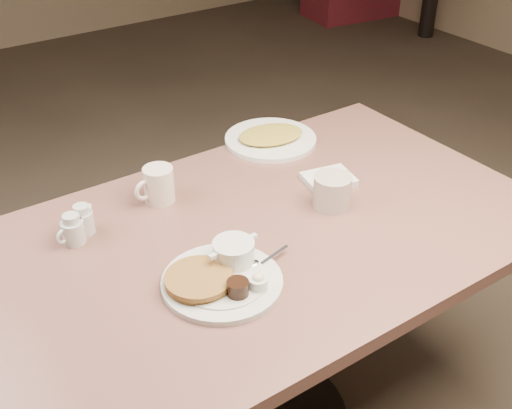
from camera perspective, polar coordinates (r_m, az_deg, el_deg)
diner_table at (r=1.76m, az=0.37°, el=-6.85°), size 1.50×0.90×0.75m
main_plate at (r=1.49m, az=-3.07°, el=-6.16°), size 0.35×0.30×0.07m
coffee_mug_near at (r=1.75m, az=6.82°, el=1.27°), size 0.16×0.13×0.09m
napkin at (r=1.87m, az=6.43°, el=2.24°), size 0.16×0.14×0.02m
coffee_mug_far at (r=1.77m, az=-8.64°, el=1.72°), size 0.12×0.09×0.10m
creamer_left at (r=1.66m, az=-15.88°, el=-2.19°), size 0.08×0.06×0.08m
creamer_right at (r=1.69m, az=-15.06°, el=-1.37°), size 0.09×0.07×0.08m
hash_plate at (r=2.08m, az=1.29°, el=5.91°), size 0.34×0.34×0.04m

